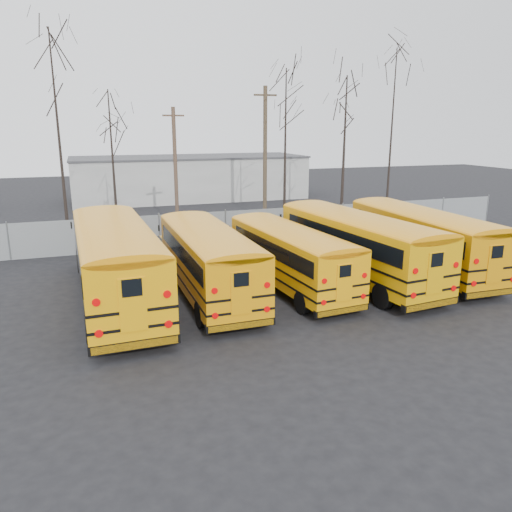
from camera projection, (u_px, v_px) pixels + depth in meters
name	position (u px, v px, depth m)	size (l,w,h in m)	color
ground	(309.00, 309.00, 19.64)	(120.00, 120.00, 0.00)	black
fence	(226.00, 227.00, 30.35)	(40.00, 0.04, 2.00)	gray
distant_building	(190.00, 178.00, 49.01)	(22.00, 8.00, 4.00)	#BBBBB6
bus_a	(115.00, 257.00, 19.72)	(3.12, 12.17, 3.38)	black
bus_b	(207.00, 255.00, 20.88)	(2.50, 10.71, 2.99)	black
bus_c	(288.00, 251.00, 21.93)	(3.09, 10.12, 2.79)	black
bus_d	(354.00, 241.00, 22.88)	(3.75, 11.66, 3.21)	black
bus_e	(419.00, 235.00, 24.32)	(2.85, 11.31, 3.15)	black
utility_pole_left	(175.00, 169.00, 33.27)	(1.45, 0.34, 8.18)	#4F3B2D
utility_pole_right	(265.00, 152.00, 37.58)	(1.75, 0.31, 9.82)	#463928
tree_1	(59.00, 138.00, 30.36)	(0.26, 0.26, 12.54)	black
tree_2	(113.00, 165.00, 31.86)	(0.26, 0.26, 9.18)	black
tree_3	(285.00, 148.00, 35.92)	(0.26, 0.26, 10.88)	black
tree_4	(344.00, 149.00, 37.82)	(0.26, 0.26, 10.58)	black
tree_5	(391.00, 136.00, 38.08)	(0.26, 0.26, 12.53)	black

